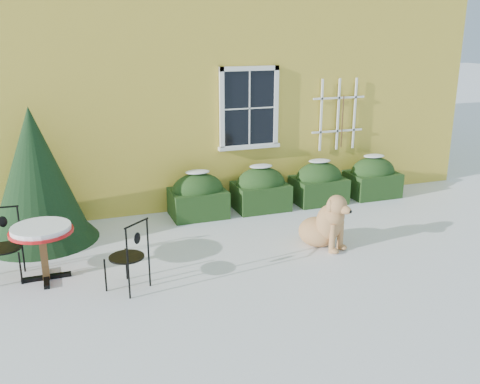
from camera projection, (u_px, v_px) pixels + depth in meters
name	position (u px, v px, depth m)	size (l,w,h in m)	color
ground	(262.00, 266.00, 8.18)	(80.00, 80.00, 0.00)	white
house	(160.00, 40.00, 13.53)	(12.40, 8.40, 6.40)	yellow
hedge_row	(290.00, 186.00, 10.89)	(4.95, 0.80, 0.91)	#193313
evergreen_shrub	(37.00, 188.00, 8.93)	(1.90, 1.90, 2.29)	black
bistro_table	(42.00, 235.00, 7.55)	(0.89, 0.89, 0.82)	black
patio_chair_near	(129.00, 255.00, 7.30)	(0.64, 0.64, 1.02)	black
patio_chair_far	(4.00, 245.00, 7.63)	(0.50, 0.50, 1.04)	black
dog	(325.00, 225.00, 8.80)	(0.83, 1.06, 0.97)	tan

